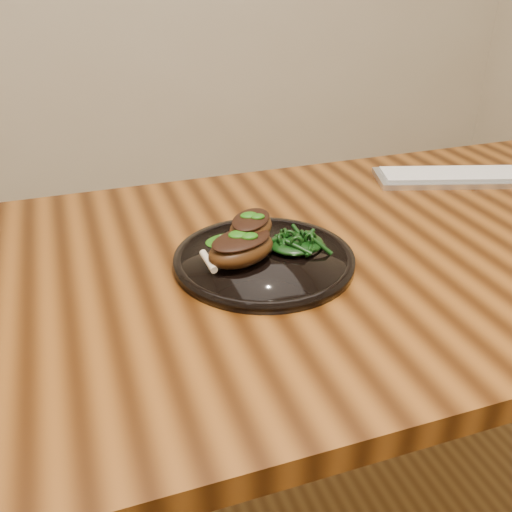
{
  "coord_description": "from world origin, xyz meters",
  "views": [
    {
      "loc": [
        -0.36,
        -0.77,
        1.21
      ],
      "look_at": [
        -0.1,
        -0.03,
        0.78
      ],
      "focal_mm": 40.0,
      "sensor_mm": 36.0,
      "label": 1
    }
  ],
  "objects": [
    {
      "name": "desk",
      "position": [
        0.0,
        0.0,
        0.67
      ],
      "size": [
        1.6,
        0.8,
        0.75
      ],
      "color": "#321706",
      "rests_on": "ground"
    },
    {
      "name": "plate",
      "position": [
        -0.08,
        -0.01,
        0.76
      ],
      "size": [
        0.29,
        0.29,
        0.02
      ],
      "color": "black",
      "rests_on": "desk"
    },
    {
      "name": "lamb_chop_front",
      "position": [
        -0.13,
        -0.02,
        0.79
      ],
      "size": [
        0.14,
        0.11,
        0.05
      ],
      "color": "#42230C",
      "rests_on": "plate"
    },
    {
      "name": "lamb_chop_back",
      "position": [
        -0.1,
        0.02,
        0.81
      ],
      "size": [
        0.11,
        0.12,
        0.04
      ],
      "color": "#42230C",
      "rests_on": "plate"
    },
    {
      "name": "herb_smear",
      "position": [
        -0.12,
        0.05,
        0.77
      ],
      "size": [
        0.09,
        0.06,
        0.01
      ],
      "primitive_type": "ellipsoid",
      "color": "#0F4507",
      "rests_on": "plate"
    },
    {
      "name": "greens_heap",
      "position": [
        -0.03,
        -0.01,
        0.78
      ],
      "size": [
        0.09,
        0.09,
        0.03
      ],
      "color": "black",
      "rests_on": "plate"
    },
    {
      "name": "keyboard",
      "position": [
        0.45,
        0.2,
        0.76
      ],
      "size": [
        0.39,
        0.22,
        0.02
      ],
      "color": "silver",
      "rests_on": "desk"
    }
  ]
}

